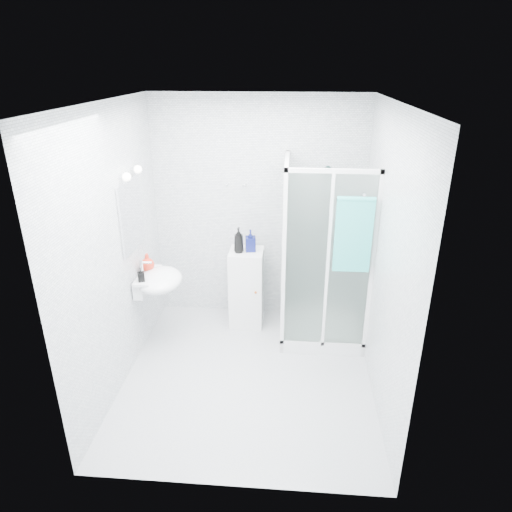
# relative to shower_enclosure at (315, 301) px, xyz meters

# --- Properties ---
(room) EXTENTS (2.40, 2.60, 2.60)m
(room) POSITION_rel_shower_enclosure_xyz_m (-0.67, -0.77, 0.85)
(room) COLOR silver
(room) RESTS_ON ground
(shower_enclosure) EXTENTS (0.90, 0.95, 2.00)m
(shower_enclosure) POSITION_rel_shower_enclosure_xyz_m (0.00, 0.00, 0.00)
(shower_enclosure) COLOR white
(shower_enclosure) RESTS_ON ground
(wall_basin) EXTENTS (0.46, 0.56, 0.35)m
(wall_basin) POSITION_rel_shower_enclosure_xyz_m (-1.66, -0.32, 0.35)
(wall_basin) COLOR white
(wall_basin) RESTS_ON ground
(mirror) EXTENTS (0.02, 0.60, 0.70)m
(mirror) POSITION_rel_shower_enclosure_xyz_m (-1.85, -0.32, 1.05)
(mirror) COLOR white
(mirror) RESTS_ON room
(vanity_lights) EXTENTS (0.10, 0.40, 0.08)m
(vanity_lights) POSITION_rel_shower_enclosure_xyz_m (-1.80, -0.32, 1.47)
(vanity_lights) COLOR silver
(vanity_lights) RESTS_ON room
(wall_hooks) EXTENTS (0.23, 0.06, 0.03)m
(wall_hooks) POSITION_rel_shower_enclosure_xyz_m (-0.92, 0.49, 1.17)
(wall_hooks) COLOR silver
(wall_hooks) RESTS_ON room
(storage_cabinet) EXTENTS (0.38, 0.41, 0.92)m
(storage_cabinet) POSITION_rel_shower_enclosure_xyz_m (-0.78, 0.24, 0.01)
(storage_cabinet) COLOR silver
(storage_cabinet) RESTS_ON ground
(hand_towel) EXTENTS (0.35, 0.05, 0.74)m
(hand_towel) POSITION_rel_shower_enclosure_xyz_m (0.30, -0.40, 0.96)
(hand_towel) COLOR teal
(hand_towel) RESTS_ON shower_enclosure
(shampoo_bottle_a) EXTENTS (0.12, 0.12, 0.29)m
(shampoo_bottle_a) POSITION_rel_shower_enclosure_xyz_m (-0.86, 0.20, 0.62)
(shampoo_bottle_a) COLOR black
(shampoo_bottle_a) RESTS_ON storage_cabinet
(shampoo_bottle_b) EXTENTS (0.13, 0.13, 0.25)m
(shampoo_bottle_b) POSITION_rel_shower_enclosure_xyz_m (-0.74, 0.26, 0.60)
(shampoo_bottle_b) COLOR #0D134E
(shampoo_bottle_b) RESTS_ON storage_cabinet
(soap_dispenser_orange) EXTENTS (0.17, 0.17, 0.19)m
(soap_dispenser_orange) POSITION_rel_shower_enclosure_xyz_m (-1.78, -0.22, 0.51)
(soap_dispenser_orange) COLOR red
(soap_dispenser_orange) RESTS_ON wall_basin
(soap_dispenser_black) EXTENTS (0.09, 0.09, 0.14)m
(soap_dispenser_black) POSITION_rel_shower_enclosure_xyz_m (-1.77, -0.48, 0.49)
(soap_dispenser_black) COLOR black
(soap_dispenser_black) RESTS_ON wall_basin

